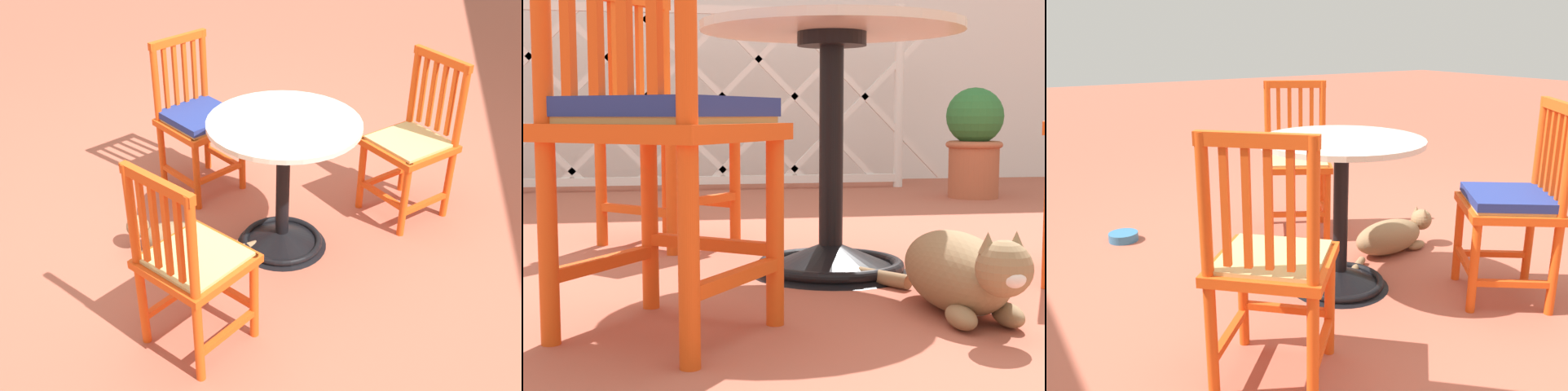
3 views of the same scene
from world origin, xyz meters
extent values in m
plane|color=#AD5642|center=(0.00, 0.00, 0.00)|extent=(24.00, 24.00, 0.00)
cylinder|color=white|center=(1.16, 2.82, 0.58)|extent=(0.06, 0.06, 1.17)
cube|color=white|center=(-0.22, 2.82, 0.06)|extent=(2.74, 0.04, 0.05)
cube|color=white|center=(-0.22, 2.82, 1.11)|extent=(2.74, 0.04, 0.05)
cube|color=white|center=(-0.90, 2.82, 0.58)|extent=(1.06, 0.02, 1.06)
cube|color=white|center=(-0.44, 2.82, 0.58)|extent=(1.06, 0.02, 1.06)
cube|color=white|center=(0.01, 2.82, 0.58)|extent=(1.06, 0.02, 1.06)
cube|color=white|center=(0.47, 2.82, 0.58)|extent=(1.06, 0.02, 1.06)
cube|color=white|center=(0.93, 2.82, 0.58)|extent=(1.06, 0.02, 1.06)
cube|color=white|center=(-0.90, 2.82, 0.58)|extent=(1.06, 0.02, 1.06)
cube|color=white|center=(-0.44, 2.82, 0.58)|extent=(1.06, 0.02, 1.06)
cube|color=white|center=(0.01, 2.82, 0.58)|extent=(1.06, 0.02, 1.06)
cube|color=white|center=(0.47, 2.82, 0.58)|extent=(1.06, 0.02, 1.06)
cube|color=white|center=(0.93, 2.82, 0.58)|extent=(1.06, 0.02, 1.06)
cone|color=black|center=(0.09, 0.19, 0.05)|extent=(0.48, 0.48, 0.10)
torus|color=black|center=(0.09, 0.19, 0.03)|extent=(0.44, 0.44, 0.04)
cylinder|color=black|center=(0.09, 0.19, 0.37)|extent=(0.07, 0.07, 0.66)
cylinder|color=black|center=(0.09, 0.19, 0.68)|extent=(0.20, 0.20, 0.04)
cylinder|color=beige|center=(0.09, 0.19, 0.72)|extent=(0.76, 0.76, 0.02)
cylinder|color=#E04C14|center=(-0.12, 0.81, 0.23)|extent=(0.04, 0.04, 0.45)
cylinder|color=#E04C14|center=(-0.36, 0.57, 0.23)|extent=(0.04, 0.04, 0.45)
cylinder|color=#E04C14|center=(-0.37, 1.05, 0.46)|extent=(0.04, 0.04, 0.91)
cylinder|color=#E04C14|center=(-0.61, 0.80, 0.46)|extent=(0.04, 0.04, 0.91)
cube|color=#E04C14|center=(-0.25, 0.93, 0.14)|extent=(0.26, 0.26, 0.03)
cube|color=#E04C14|center=(-0.48, 0.68, 0.14)|extent=(0.26, 0.26, 0.03)
cube|color=#E04C14|center=(-0.24, 0.69, 0.17)|extent=(0.26, 0.26, 0.03)
cube|color=#E04C14|center=(-0.37, 0.81, 0.43)|extent=(0.57, 0.57, 0.04)
cube|color=tan|center=(-0.37, 0.81, 0.45)|extent=(0.49, 0.49, 0.02)
cube|color=#E04C14|center=(-0.42, 1.00, 0.68)|extent=(0.03, 0.03, 0.39)
cube|color=#E04C14|center=(-0.46, 0.95, 0.68)|extent=(0.03, 0.03, 0.39)
cube|color=#E04C14|center=(-0.51, 0.90, 0.68)|extent=(0.03, 0.03, 0.39)
cube|color=#E04C14|center=(-0.56, 0.85, 0.68)|extent=(0.03, 0.03, 0.39)
cylinder|color=#E04C14|center=(-0.43, -0.15, 0.23)|extent=(0.04, 0.04, 0.45)
cylinder|color=#E04C14|center=(-0.16, -0.35, 0.23)|extent=(0.04, 0.04, 0.45)
cylinder|color=#E04C14|center=(-0.64, -0.42, 0.46)|extent=(0.04, 0.04, 0.91)
cylinder|color=#E04C14|center=(-0.36, -0.62, 0.46)|extent=(0.04, 0.04, 0.91)
cube|color=#E04C14|center=(-0.54, -0.29, 0.14)|extent=(0.23, 0.29, 0.03)
cube|color=#E04C14|center=(-0.26, -0.49, 0.14)|extent=(0.23, 0.29, 0.03)
cube|color=#E04C14|center=(-0.30, -0.25, 0.17)|extent=(0.29, 0.23, 0.03)
cube|color=#E04C14|center=(-0.40, -0.39, 0.43)|extent=(0.56, 0.56, 0.04)
cube|color=tan|center=(-0.40, -0.39, 0.45)|extent=(0.49, 0.49, 0.02)
cube|color=#E04C14|center=(-0.58, -0.46, 0.68)|extent=(0.03, 0.03, 0.39)
cube|color=#E04C14|center=(-0.53, -0.50, 0.68)|extent=(0.03, 0.03, 0.39)
cube|color=navy|center=(-0.40, -0.39, 0.48)|extent=(0.50, 0.50, 0.04)
ellipsoid|color=#8E704C|center=(0.28, -0.29, 0.10)|extent=(0.21, 0.44, 0.19)
ellipsoid|color=silver|center=(0.29, -0.39, 0.08)|extent=(0.15, 0.18, 0.14)
sphere|color=#8E704C|center=(0.29, -0.54, 0.15)|extent=(0.12, 0.12, 0.12)
ellipsoid|color=silver|center=(0.29, -0.59, 0.14)|extent=(0.05, 0.04, 0.04)
cone|color=#8E704C|center=(0.32, -0.53, 0.20)|extent=(0.04, 0.04, 0.04)
cone|color=#8E704C|center=(0.26, -0.53, 0.20)|extent=(0.04, 0.04, 0.04)
ellipsoid|color=#8E704C|center=(0.34, -0.46, 0.03)|extent=(0.06, 0.12, 0.05)
ellipsoid|color=#8E704C|center=(0.23, -0.46, 0.03)|extent=(0.06, 0.12, 0.05)
cylinder|color=#8E704C|center=(0.18, 0.01, 0.02)|extent=(0.16, 0.20, 0.04)
cylinder|color=#B25B3D|center=(1.37, 2.11, 0.16)|extent=(0.28, 0.28, 0.32)
torus|color=#B25B3D|center=(1.37, 2.11, 0.30)|extent=(0.32, 0.32, 0.04)
sphere|color=#2D6B33|center=(1.37, 2.11, 0.46)|extent=(0.32, 0.32, 0.32)
camera|label=1|loc=(2.94, 0.64, 2.13)|focal=45.66mm
camera|label=2|loc=(-0.43, -2.03, 0.47)|focal=53.62mm
camera|label=3|loc=(-1.89, 1.66, 1.19)|focal=38.02mm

